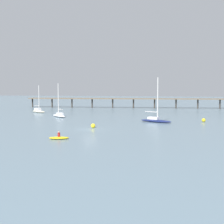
% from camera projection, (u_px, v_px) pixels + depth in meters
% --- Properties ---
extents(ground_plane, '(400.00, 400.00, 0.00)m').
position_uv_depth(ground_plane, '(89.00, 129.00, 58.95)').
color(ground_plane, slate).
extents(pier, '(74.94, 8.87, 6.42)m').
position_uv_depth(pier, '(169.00, 97.00, 115.43)').
color(pier, brown).
rests_on(pier, ground_plane).
extents(sailboat_navy, '(7.24, 4.86, 9.37)m').
position_uv_depth(sailboat_navy, '(156.00, 119.00, 70.80)').
color(sailboat_navy, navy).
rests_on(sailboat_navy, ground_plane).
extents(sailboat_white, '(5.63, 5.86, 8.24)m').
position_uv_depth(sailboat_white, '(59.00, 115.00, 83.05)').
color(sailboat_white, white).
rests_on(sailboat_white, ground_plane).
extents(sailboat_cream, '(5.98, 5.01, 7.82)m').
position_uv_depth(sailboat_cream, '(38.00, 111.00, 97.01)').
color(sailboat_cream, beige).
rests_on(sailboat_cream, ground_plane).
extents(dinghy_yellow, '(3.05, 1.87, 1.14)m').
position_uv_depth(dinghy_yellow, '(59.00, 138.00, 48.10)').
color(dinghy_yellow, yellow).
rests_on(dinghy_yellow, ground_plane).
extents(mooring_buoy_mid, '(0.81, 0.81, 0.81)m').
position_uv_depth(mooring_buoy_mid, '(93.00, 126.00, 60.91)').
color(mooring_buoy_mid, yellow).
rests_on(mooring_buoy_mid, ground_plane).
extents(mooring_buoy_outer, '(0.79, 0.79, 0.79)m').
position_uv_depth(mooring_buoy_outer, '(204.00, 120.00, 71.20)').
color(mooring_buoy_outer, yellow).
rests_on(mooring_buoy_outer, ground_plane).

